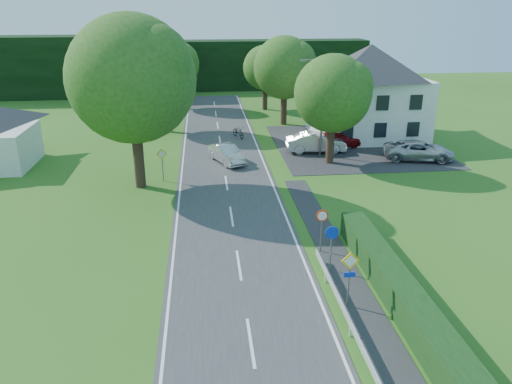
{
  "coord_description": "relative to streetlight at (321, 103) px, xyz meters",
  "views": [
    {
      "loc": [
        -1.47,
        -9.57,
        12.07
      ],
      "look_at": [
        1.44,
        17.61,
        1.69
      ],
      "focal_mm": 35.0,
      "sensor_mm": 36.0,
      "label": 1
    }
  ],
  "objects": [
    {
      "name": "line_centre",
      "position": [
        -8.06,
        -10.0,
        -4.42
      ],
      "size": [
        0.12,
        80.0,
        0.01
      ],
      "primitive_type": null,
      "color": "white",
      "rests_on": "road"
    },
    {
      "name": "parked_car_silver_b",
      "position": [
        7.87,
        -2.0,
        -3.65
      ],
      "size": [
        6.03,
        3.72,
        1.56
      ],
      "primitive_type": "imported",
      "rotation": [
        0.0,
        0.0,
        1.35
      ],
      "color": "#B4B3BA",
      "rests_on": "parking_pad"
    },
    {
      "name": "sign_priority_left",
      "position": [
        -12.56,
        -5.02,
        -2.75
      ],
      "size": [
        0.78,
        0.09,
        2.44
      ],
      "color": "slate",
      "rests_on": "ground"
    },
    {
      "name": "tree_right_back",
      "position": [
        -2.06,
        20.0,
        -0.68
      ],
      "size": [
        6.2,
        6.2,
        7.56
      ],
      "primitive_type": null,
      "color": "#204E17",
      "rests_on": "ground"
    },
    {
      "name": "tree_left_back",
      "position": [
        -12.56,
        22.0,
        -0.43
      ],
      "size": [
        6.6,
        6.6,
        8.07
      ],
      "primitive_type": null,
      "color": "#204E17",
      "rests_on": "ground"
    },
    {
      "name": "moving_car",
      "position": [
        -7.76,
        -1.09,
        -3.71
      ],
      "size": [
        3.09,
        4.59,
        1.43
      ],
      "primitive_type": "imported",
      "rotation": [
        0.0,
        0.0,
        0.4
      ],
      "color": "#B2B1B6",
      "rests_on": "road"
    },
    {
      "name": "treeline_right",
      "position": [
        -0.06,
        36.0,
        -0.96
      ],
      "size": [
        30.0,
        5.0,
        7.0
      ],
      "primitive_type": "cube",
      "color": "black",
      "rests_on": "ground"
    },
    {
      "name": "road",
      "position": [
        -8.06,
        -10.0,
        -4.44
      ],
      "size": [
        7.0,
        80.0,
        0.04
      ],
      "primitive_type": "cube",
      "color": "#353538",
      "rests_on": "ground"
    },
    {
      "name": "tree_right_mid",
      "position": [
        0.44,
        -2.0,
        -0.17
      ],
      "size": [
        7.0,
        7.0,
        8.58
      ],
      "primitive_type": null,
      "color": "#204E17",
      "rests_on": "ground"
    },
    {
      "name": "sign_roundabout",
      "position": [
        -3.76,
        -19.02,
        -2.79
      ],
      "size": [
        0.64,
        0.08,
        2.37
      ],
      "color": "slate",
      "rests_on": "ground"
    },
    {
      "name": "sign_speed_limit",
      "position": [
        -3.76,
        -17.03,
        -2.7
      ],
      "size": [
        0.64,
        0.11,
        2.37
      ],
      "color": "slate",
      "rests_on": "ground"
    },
    {
      "name": "parked_car_silver_a",
      "position": [
        0.01,
        1.11,
        -3.58
      ],
      "size": [
        5.19,
        2.04,
        1.68
      ],
      "primitive_type": "imported",
      "rotation": [
        0.0,
        0.0,
        1.52
      ],
      "color": "silver",
      "rests_on": "parking_pad"
    },
    {
      "name": "tree_left_far",
      "position": [
        -13.06,
        10.0,
        -0.17
      ],
      "size": [
        7.0,
        7.0,
        8.58
      ],
      "primitive_type": null,
      "color": "#204E17",
      "rests_on": "ground"
    },
    {
      "name": "parked_car_red",
      "position": [
        2.05,
        2.26,
        -3.64
      ],
      "size": [
        4.89,
        2.92,
        1.56
      ],
      "primitive_type": "imported",
      "rotation": [
        0.0,
        0.0,
        1.82
      ],
      "color": "maroon",
      "rests_on": "parking_pad"
    },
    {
      "name": "motorcycle",
      "position": [
        -6.26,
        6.74,
        -3.87
      ],
      "size": [
        1.49,
        2.24,
        1.11
      ],
      "primitive_type": "imported",
      "rotation": [
        0.0,
        0.0,
        0.39
      ],
      "color": "black",
      "rests_on": "road"
    },
    {
      "name": "tree_main",
      "position": [
        -14.06,
        -6.0,
        1.36
      ],
      "size": [
        9.4,
        9.4,
        11.64
      ],
      "primitive_type": null,
      "color": "#204E17",
      "rests_on": "ground"
    },
    {
      "name": "tree_right_far",
      "position": [
        -1.06,
        12.0,
        0.08
      ],
      "size": [
        7.4,
        7.4,
        9.09
      ],
      "primitive_type": null,
      "color": "#204E17",
      "rests_on": "ground"
    },
    {
      "name": "line_edge_right",
      "position": [
        -4.81,
        -10.0,
        -4.42
      ],
      "size": [
        0.12,
        80.0,
        0.01
      ],
      "primitive_type": "cube",
      "color": "white",
      "rests_on": "road"
    },
    {
      "name": "sign_priority_right",
      "position": [
        -3.76,
        -22.02,
        -2.67
      ],
      "size": [
        0.78,
        0.09,
        2.59
      ],
      "color": "slate",
      "rests_on": "ground"
    },
    {
      "name": "parasol",
      "position": [
        1.51,
        1.96,
        -3.58
      ],
      "size": [
        2.17,
        2.2,
        1.7
      ],
      "primitive_type": "imported",
      "rotation": [
        0.0,
        0.0,
        0.19
      ],
      "color": "#B1340E",
      "rests_on": "parking_pad"
    },
    {
      "name": "streetlight",
      "position": [
        0.0,
        0.0,
        0.0
      ],
      "size": [
        2.03,
        0.18,
        8.0
      ],
      "color": "slate",
      "rests_on": "ground"
    },
    {
      "name": "treeline_left",
      "position": [
        -36.06,
        32.0,
        -0.46
      ],
      "size": [
        44.0,
        6.0,
        8.0
      ],
      "primitive_type": "cube",
      "color": "black",
      "rests_on": "ground"
    },
    {
      "name": "parking_pad",
      "position": [
        3.94,
        3.0,
        -4.44
      ],
      "size": [
        14.0,
        16.0,
        0.04
      ],
      "primitive_type": "cube",
      "color": "#262729",
      "rests_on": "ground"
    },
    {
      "name": "house_white",
      "position": [
        5.94,
        6.0,
        -0.06
      ],
      "size": [
        10.6,
        8.4,
        8.6
      ],
      "color": "white",
      "rests_on": "ground"
    },
    {
      "name": "line_edge_left",
      "position": [
        -11.31,
        -10.0,
        -4.42
      ],
      "size": [
        0.12,
        80.0,
        0.01
      ],
      "primitive_type": "cube",
      "color": "white",
      "rests_on": "road"
    }
  ]
}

